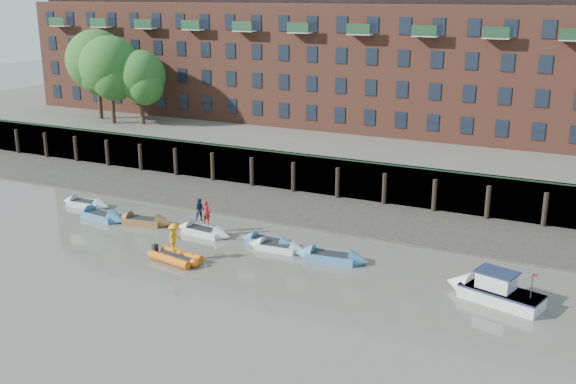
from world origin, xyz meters
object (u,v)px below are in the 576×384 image
Objects in this scene: rowboat_6 at (331,257)px; rowboat_3 at (203,231)px; motor_launch at (486,289)px; person_rower_a at (206,212)px; rowboat_2 at (144,221)px; rib_tender at (177,257)px; rowboat_0 at (86,204)px; rowboat_5 at (277,247)px; rowboat_4 at (268,242)px; person_rower_b at (200,210)px; rowboat_1 at (101,216)px; person_rib_crew at (174,238)px.

rowboat_3 is at bearing 171.07° from rowboat_6.
motor_launch is 3.48× the size of person_rower_a.
rowboat_2 is 15.01m from rowboat_6.
rib_tender is (-8.66, -4.38, 0.02)m from rowboat_6.
motor_launch is (19.61, -1.71, 0.35)m from rowboat_3.
rowboat_3 is at bearing -8.07° from rowboat_2.
rib_tender is 18.67m from motor_launch.
rowboat_5 is (17.89, -1.72, -0.01)m from rowboat_0.
rowboat_4 is 14.72m from motor_launch.
rib_tender is at bearing -125.32° from rowboat_4.
person_rower_b is at bearing -5.54° from rowboat_2.
rowboat_0 is at bearing -14.52° from person_rower_a.
rowboat_0 is at bearing 164.56° from rib_tender.
person_rower_a is 1.00× the size of person_rower_b.
rowboat_3 is 2.77× the size of person_rower_b.
rowboat_5 is 2.56× the size of person_rower_b.
rowboat_3 is 1.52m from person_rower_b.
person_rower_b is (-10.21, 0.69, 1.45)m from rowboat_6.
rowboat_2 is 5.12m from rowboat_3.
rib_tender is at bearing -15.98° from rowboat_1.
rowboat_6 reaches higher than rowboat_5.
person_rower_b reaches higher than rowboat_3.
rowboat_4 is at bearing -50.31° from person_rib_crew.
rowboat_2 reaches higher than rib_tender.
rowboat_0 is at bearing 177.82° from rowboat_4.
motor_launch is at bearing 19.53° from rib_tender.
person_rower_b reaches higher than rowboat_0.
person_rib_crew is at bearing -28.77° from rowboat_0.
person_rower_b reaches higher than motor_launch.
rowboat_5 is at bearing 9.64° from motor_launch.
rowboat_6 is 9.81m from motor_launch.
rowboat_5 is (11.11, -0.33, -0.02)m from rowboat_2.
rowboat_1 is 18.61m from rowboat_6.
rowboat_2 reaches higher than rowboat_5.
rowboat_1 is 0.84× the size of motor_launch.
person_rower_a is at bearing -8.72° from rowboat_2.
motor_launch is at bearing -12.55° from rowboat_2.
rowboat_2 reaches higher than rowboat_3.
rowboat_0 is 14.35m from person_rib_crew.
rowboat_5 is at bearing -8.94° from rowboat_0.
motor_launch is 18.87m from person_rib_crew.
rowboat_1 is at bearing 144.48° from person_rower_b.
rowboat_2 is 1.27× the size of rib_tender.
rowboat_3 is 2.41× the size of person_rib_crew.
rowboat_4 is 2.25× the size of person_rib_crew.
rowboat_5 reaches higher than rib_tender.
rowboat_4 is at bearing 10.60° from rowboat_1.
person_rower_a is 0.71m from person_rower_b.
person_rower_a reaches higher than rowboat_5.
person_rower_b reaches higher than rowboat_1.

